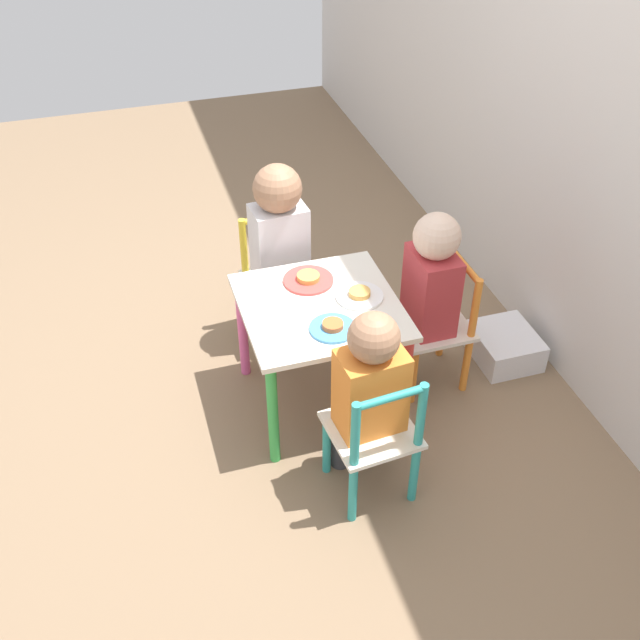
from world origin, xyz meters
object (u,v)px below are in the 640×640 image
at_px(chair_orange, 437,326).
at_px(chair_yellow, 278,281).
at_px(chair_teal, 374,438).
at_px(storage_bin, 504,346).
at_px(plate_right, 333,327).
at_px(child_left, 281,241).
at_px(plate_back, 359,295).
at_px(plate_left, 308,279).
at_px(kids_table, 320,321).
at_px(child_right, 368,386).
at_px(child_back, 426,287).

distance_m(chair_orange, chair_yellow, 0.66).
distance_m(chair_teal, storage_bin, 0.88).
xyz_separation_m(plate_right, storage_bin, (-0.16, 0.77, -0.40)).
relative_size(chair_teal, storage_bin, 1.94).
xyz_separation_m(chair_orange, child_left, (-0.39, -0.49, 0.22)).
distance_m(plate_back, plate_left, 0.20).
relative_size(kids_table, child_right, 0.76).
distance_m(chair_orange, plate_right, 0.52).
distance_m(chair_yellow, child_right, 0.86).
bearing_deg(chair_yellow, plate_left, -87.77).
height_order(child_left, plate_back, child_left).
relative_size(kids_table, plate_back, 3.22).
distance_m(kids_table, child_right, 0.39).
bearing_deg(child_back, child_left, -132.94).
xyz_separation_m(chair_orange, child_back, (0.00, -0.06, 0.19)).
height_order(plate_back, plate_left, same).
distance_m(chair_orange, storage_bin, 0.37).
bearing_deg(kids_table, chair_yellow, -175.05).
distance_m(chair_teal, child_right, 0.18).
height_order(kids_table, plate_back, plate_back).
bearing_deg(child_back, chair_teal, -38.38).
bearing_deg(plate_left, chair_teal, 3.74).
distance_m(chair_orange, child_left, 0.66).
xyz_separation_m(kids_table, chair_orange, (-0.00, 0.45, -0.13)).
bearing_deg(plate_back, plate_right, -45.00).
height_order(kids_table, child_left, child_left).
relative_size(chair_yellow, plate_right, 3.31).
bearing_deg(plate_back, child_left, -156.01).
bearing_deg(plate_right, chair_yellow, -176.23).
height_order(chair_teal, child_back, child_back).
bearing_deg(chair_orange, child_right, -47.36).
distance_m(kids_table, plate_right, 0.16).
xyz_separation_m(kids_table, storage_bin, (-0.02, 0.77, -0.31)).
distance_m(chair_yellow, plate_left, 0.38).
bearing_deg(chair_orange, plate_back, -89.76).
height_order(child_right, plate_left, child_right).
bearing_deg(chair_teal, storage_bin, -152.20).
relative_size(chair_yellow, storage_bin, 1.94).
height_order(chair_yellow, child_back, child_back).
bearing_deg(plate_left, plate_back, 45.00).
bearing_deg(storage_bin, child_left, -115.10).
height_order(chair_yellow, plate_left, chair_yellow).
bearing_deg(storage_bin, child_back, -87.94).
distance_m(child_right, plate_left, 0.53).
bearing_deg(child_left, chair_yellow, 90.00).
height_order(chair_orange, child_left, child_left).
relative_size(chair_orange, chair_yellow, 1.00).
xyz_separation_m(chair_orange, plate_right, (0.14, -0.45, 0.21)).
relative_size(child_right, child_back, 0.96).
xyz_separation_m(chair_teal, chair_orange, (-0.45, 0.41, 0.00)).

